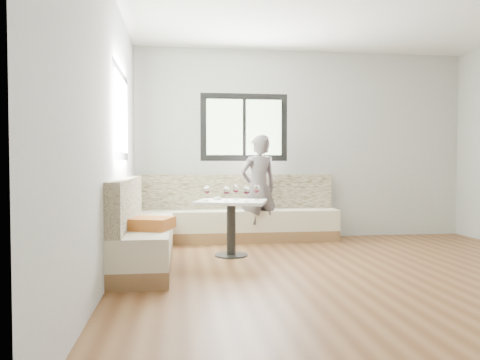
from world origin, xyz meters
The scene contains 10 objects.
room centered at (-0.08, 0.08, 1.41)m, with size 5.01×5.01×2.81m.
banquette centered at (-1.59, 1.62, 0.33)m, with size 2.90×2.80×0.95m.
table centered at (-1.24, 1.17, 0.50)m, with size 0.95×0.82×0.67m.
person centered at (-0.75, 2.08, 0.76)m, with size 0.55×0.36×1.52m, color #5C5356.
olive_ramekin centered at (-1.40, 1.28, 0.69)m, with size 0.09×0.09×0.04m.
wine_glass_a centered at (-1.54, 1.11, 0.80)m, with size 0.08×0.08×0.18m.
wine_glass_b centered at (-1.32, 0.99, 0.80)m, with size 0.08×0.08×0.18m.
wine_glass_c centered at (-1.08, 0.99, 0.80)m, with size 0.08×0.08×0.18m.
wine_glass_d centered at (-1.17, 1.26, 0.80)m, with size 0.08×0.08×0.18m.
wine_glass_e centered at (-0.92, 1.21, 0.80)m, with size 0.08×0.08×0.18m.
Camera 1 is at (-1.85, -4.39, 1.11)m, focal length 35.00 mm.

